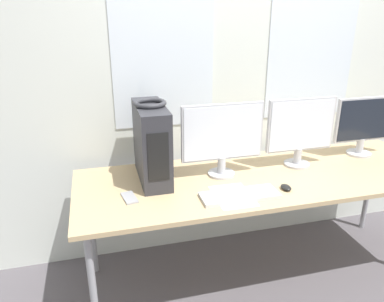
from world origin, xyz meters
name	(u,v)px	position (x,y,z in m)	size (l,w,h in m)	color
wall_back	(239,71)	(0.00, 0.94, 1.35)	(8.00, 0.07, 2.70)	silver
desk	(265,182)	(0.00, 0.40, 0.72)	(2.40, 0.81, 0.77)	tan
pc_tower	(152,143)	(-0.70, 0.55, 1.00)	(0.17, 0.48, 0.47)	#2D2D33
headphones	(150,103)	(-0.70, 0.55, 1.25)	(0.20, 0.20, 0.03)	#333338
monitor_main	(222,137)	(-0.27, 0.48, 1.03)	(0.52, 0.17, 0.47)	#B7B7BC
monitor_right_near	(301,130)	(0.28, 0.50, 1.02)	(0.47, 0.17, 0.46)	#B7B7BC
monitor_right_far	(364,124)	(0.82, 0.57, 1.00)	(0.45, 0.17, 0.43)	#B7B7BC
keyboard	(240,195)	(-0.27, 0.17, 0.78)	(0.45, 0.16, 0.02)	silver
mouse	(286,187)	(0.03, 0.19, 0.78)	(0.06, 0.08, 0.03)	black
cell_phone	(129,198)	(-0.88, 0.31, 0.77)	(0.09, 0.15, 0.01)	#99999E
paper_sheet_left	(233,196)	(-0.30, 0.19, 0.77)	(0.22, 0.30, 0.00)	white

